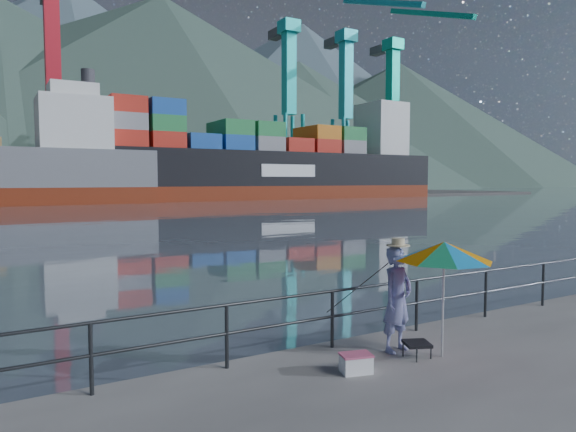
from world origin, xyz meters
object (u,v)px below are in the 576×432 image
at_px(container_ship, 282,163).
at_px(fisherman, 397,299).
at_px(beach_umbrella, 444,252).
at_px(cooler_bag, 356,364).

bearing_deg(container_ship, fisherman, -118.01).
distance_m(fisherman, beach_umbrella, 1.14).
height_order(fisherman, beach_umbrella, beach_umbrella).
xyz_separation_m(beach_umbrella, container_ship, (37.24, 71.46, 4.05)).
relative_size(beach_umbrella, container_ship, 0.03).
height_order(fisherman, cooler_bag, fisherman).
bearing_deg(cooler_bag, fisherman, 35.55).
distance_m(beach_umbrella, cooler_bag, 2.35).
relative_size(fisherman, container_ship, 0.03).
bearing_deg(beach_umbrella, fisherman, 126.85).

